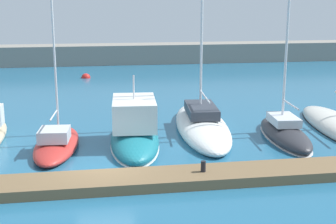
{
  "coord_description": "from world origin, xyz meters",
  "views": [
    {
      "loc": [
        -0.36,
        -18.74,
        7.03
      ],
      "look_at": [
        3.3,
        3.86,
        1.62
      ],
      "focal_mm": 50.55,
      "sensor_mm": 36.0,
      "label": 1
    }
  ],
  "objects_px": {
    "sailboat_white_sixth": "(202,124)",
    "dock_bollard": "(203,166)",
    "mooring_buoy_red": "(86,78)",
    "sailboat_red_fourth": "(57,143)",
    "motorboat_teal_fifth": "(134,131)",
    "sailboat_charcoal_seventh": "(285,132)"
  },
  "relations": [
    {
      "from": "motorboat_teal_fifth",
      "to": "mooring_buoy_red",
      "type": "bearing_deg",
      "value": 10.78
    },
    {
      "from": "sailboat_red_fourth",
      "to": "motorboat_teal_fifth",
      "type": "distance_m",
      "value": 3.83
    },
    {
      "from": "sailboat_white_sixth",
      "to": "sailboat_charcoal_seventh",
      "type": "xyz_separation_m",
      "value": [
        3.91,
        -2.23,
        -0.02
      ]
    },
    {
      "from": "mooring_buoy_red",
      "to": "dock_bollard",
      "type": "height_order",
      "value": "dock_bollard"
    },
    {
      "from": "dock_bollard",
      "to": "mooring_buoy_red",
      "type": "bearing_deg",
      "value": 100.09
    },
    {
      "from": "sailboat_charcoal_seventh",
      "to": "motorboat_teal_fifth",
      "type": "bearing_deg",
      "value": 92.07
    },
    {
      "from": "sailboat_white_sixth",
      "to": "mooring_buoy_red",
      "type": "bearing_deg",
      "value": 23.32
    },
    {
      "from": "mooring_buoy_red",
      "to": "sailboat_red_fourth",
      "type": "bearing_deg",
      "value": -93.22
    },
    {
      "from": "sailboat_white_sixth",
      "to": "dock_bollard",
      "type": "relative_size",
      "value": 36.51
    },
    {
      "from": "mooring_buoy_red",
      "to": "dock_bollard",
      "type": "xyz_separation_m",
      "value": [
        4.81,
        -27.03,
        0.63
      ]
    },
    {
      "from": "sailboat_charcoal_seventh",
      "to": "mooring_buoy_red",
      "type": "xyz_separation_m",
      "value": [
        -10.39,
        21.87,
        -0.35
      ]
    },
    {
      "from": "sailboat_red_fourth",
      "to": "motorboat_teal_fifth",
      "type": "bearing_deg",
      "value": -81.02
    },
    {
      "from": "sailboat_charcoal_seventh",
      "to": "sailboat_red_fourth",
      "type": "bearing_deg",
      "value": 94.34
    },
    {
      "from": "motorboat_teal_fifth",
      "to": "mooring_buoy_red",
      "type": "distance_m",
      "value": 21.69
    },
    {
      "from": "sailboat_red_fourth",
      "to": "mooring_buoy_red",
      "type": "height_order",
      "value": "sailboat_red_fourth"
    },
    {
      "from": "sailboat_red_fourth",
      "to": "sailboat_white_sixth",
      "type": "distance_m",
      "value": 8.01
    },
    {
      "from": "motorboat_teal_fifth",
      "to": "sailboat_white_sixth",
      "type": "distance_m",
      "value": 4.35
    },
    {
      "from": "sailboat_red_fourth",
      "to": "dock_bollard",
      "type": "distance_m",
      "value": 7.97
    },
    {
      "from": "motorboat_teal_fifth",
      "to": "mooring_buoy_red",
      "type": "height_order",
      "value": "motorboat_teal_fifth"
    },
    {
      "from": "sailboat_charcoal_seventh",
      "to": "mooring_buoy_red",
      "type": "distance_m",
      "value": 24.21
    },
    {
      "from": "sailboat_white_sixth",
      "to": "dock_bollard",
      "type": "distance_m",
      "value": 7.58
    },
    {
      "from": "sailboat_red_fourth",
      "to": "sailboat_white_sixth",
      "type": "relative_size",
      "value": 0.64
    }
  ]
}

